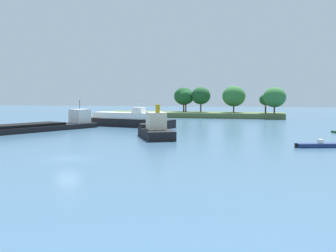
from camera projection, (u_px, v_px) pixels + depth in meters
name	position (u px, v px, depth m)	size (l,w,h in m)	color
ground_plane	(68.00, 158.00, 40.22)	(400.00, 400.00, 0.00)	#3D607F
treeline_island	(207.00, 106.00, 118.34)	(54.65, 12.98, 9.46)	#4C6038
tugboat	(156.00, 129.00, 59.47)	(8.19, 10.71, 5.17)	black
fishing_skiff	(317.00, 145.00, 48.67)	(5.46, 2.85, 1.01)	navy
cargo_barge	(0.00, 129.00, 66.01)	(21.05, 40.60, 5.54)	black
white_riverboat	(128.00, 120.00, 82.04)	(21.07, 8.62, 5.47)	black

